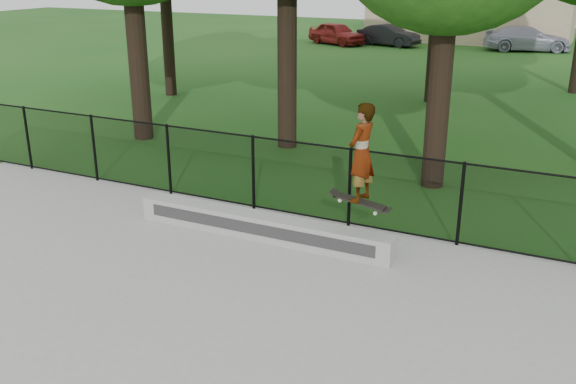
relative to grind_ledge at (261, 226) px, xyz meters
The scene contains 9 objects.
ground 4.78m from the grind_ledge, 99.74° to the right, with size 100.00×100.00×0.00m, color #184D15.
concrete_slab 4.77m from the grind_ledge, 99.74° to the right, with size 14.00×12.00×0.06m, color #969691.
grind_ledge is the anchor object (origin of this frame).
car_a 29.12m from the grind_ledge, 109.14° to the left, with size 1.54×3.82×1.31m, color maroon.
car_b 28.98m from the grind_ledge, 103.06° to the left, with size 1.30×3.37×1.22m, color black.
car_c 29.29m from the grind_ledge, 87.85° to the left, with size 1.88×4.25×1.34m, color #A3A4B9.
skater_airborne 2.39m from the grind_ledge, ahead, with size 0.84×0.63×1.74m.
chainlink_fence 1.54m from the grind_ledge, 123.90° to the left, with size 16.06×0.06×1.50m.
distant_building 33.47m from the grind_ledge, 94.82° to the left, with size 12.40×6.40×4.30m.
Camera 1 is at (5.79, -4.49, 4.67)m, focal length 40.00 mm.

